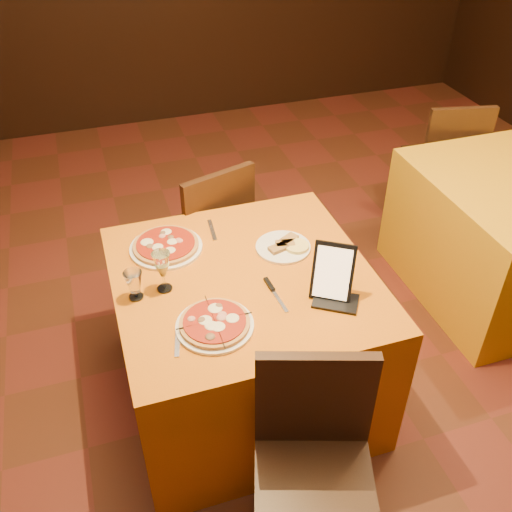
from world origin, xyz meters
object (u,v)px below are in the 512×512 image
object	(u,v)px
tablet	(333,272)
pizza_near	(215,324)
chair_main_near	(315,485)
main_table	(245,337)
wine_glass	(163,271)
chair_side_far	(440,160)
pizza_far	(166,246)
chair_main_far	(203,231)
water_glass	(134,285)

from	to	relation	value
tablet	pizza_near	bearing A→B (deg)	-143.10
chair_main_near	pizza_near	size ratio (longest dim) A/B	3.00
main_table	pizza_near	bearing A→B (deg)	-126.66
wine_glass	chair_side_far	bearing A→B (deg)	27.87
pizza_near	pizza_far	bearing A→B (deg)	98.44
main_table	tablet	world-z (taller)	tablet
chair_main_far	pizza_far	distance (m)	0.65
wine_glass	tablet	distance (m)	0.69
pizza_near	tablet	distance (m)	0.51
water_glass	chair_side_far	bearing A→B (deg)	26.88
chair_side_far	pizza_far	distance (m)	2.21
pizza_near	main_table	bearing A→B (deg)	53.34
chair_side_far	water_glass	world-z (taller)	chair_side_far
chair_side_far	water_glass	xyz separation A→B (m)	(-2.20, -1.12, 0.36)
chair_main_far	pizza_near	size ratio (longest dim) A/B	3.00
water_glass	pizza_far	bearing A→B (deg)	58.20
pizza_near	wine_glass	size ratio (longest dim) A/B	1.60
chair_side_far	wine_glass	distance (m)	2.39
pizza_far	water_glass	distance (m)	0.34
chair_main_far	chair_main_near	bearing A→B (deg)	72.15
wine_glass	water_glass	size ratio (longest dim) A/B	1.46
chair_side_far	wine_glass	size ratio (longest dim) A/B	4.79
chair_main_far	chair_side_far	distance (m)	1.78
pizza_far	wine_glass	distance (m)	0.29
tablet	pizza_far	bearing A→B (deg)	171.06
main_table	pizza_near	size ratio (longest dim) A/B	3.62
chair_main_near	chair_side_far	size ratio (longest dim) A/B	1.00
pizza_near	tablet	world-z (taller)	tablet
pizza_near	water_glass	xyz separation A→B (m)	(-0.26, 0.27, 0.05)
chair_main_far	wine_glass	xyz separation A→B (m)	(-0.34, -0.78, 0.39)
pizza_near	pizza_far	distance (m)	0.56
chair_main_far	wine_glass	size ratio (longest dim) A/B	4.79
wine_glass	water_glass	xyz separation A→B (m)	(-0.12, -0.02, -0.03)
main_table	chair_main_far	size ratio (longest dim) A/B	1.21
chair_main_far	pizza_far	size ratio (longest dim) A/B	2.75
wine_glass	water_glass	world-z (taller)	wine_glass
main_table	chair_side_far	size ratio (longest dim) A/B	1.21
main_table	chair_main_near	bearing A→B (deg)	-90.00
chair_main_far	pizza_far	bearing A→B (deg)	43.13
chair_main_far	chair_side_far	size ratio (longest dim) A/B	1.00
main_table	chair_main_near	xyz separation A→B (m)	(0.00, -0.84, 0.08)
chair_main_far	tablet	size ratio (longest dim) A/B	3.73
chair_main_near	pizza_far	world-z (taller)	chair_main_near
chair_main_far	main_table	bearing A→B (deg)	72.15
pizza_far	pizza_near	bearing A→B (deg)	-81.56
pizza_far	tablet	size ratio (longest dim) A/B	1.36
main_table	water_glass	xyz separation A→B (m)	(-0.46, 0.00, 0.44)
chair_main_near	chair_main_far	size ratio (longest dim) A/B	1.00
chair_main_near	tablet	size ratio (longest dim) A/B	3.73
water_glass	main_table	bearing A→B (deg)	-0.44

